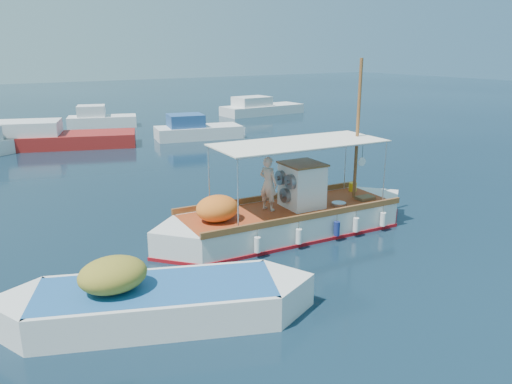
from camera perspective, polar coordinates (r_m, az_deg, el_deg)
ground at (r=15.21m, az=4.07°, el=-5.89°), size 160.00×160.00×0.00m
fishing_caique at (r=15.83m, az=3.64°, el=-3.06°), size 9.11×3.07×5.58m
dinghy at (r=11.27m, az=-11.55°, el=-12.47°), size 6.51×3.75×1.72m
bg_boat_n at (r=32.08m, az=-22.76°, el=5.58°), size 9.89×5.88×1.80m
bg_boat_ne at (r=32.85m, az=-6.90°, el=6.94°), size 5.80×3.31×1.80m
bg_boat_e at (r=44.68m, az=0.47°, el=9.48°), size 7.47×2.83×1.80m
bg_boat_far_n at (r=39.35m, az=-17.38°, el=7.84°), size 5.28×3.44×1.80m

